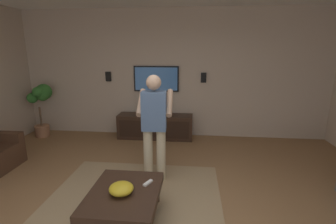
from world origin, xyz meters
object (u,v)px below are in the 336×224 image
at_px(vase_round, 164,111).
at_px(wall_speaker_left, 204,78).
at_px(coffee_table, 124,199).
at_px(tv, 156,79).
at_px(remote_white, 148,183).
at_px(person_standing, 154,122).
at_px(potted_plant_tall, 41,101).
at_px(media_console, 155,126).
at_px(bowl, 121,189).
at_px(wall_speaker_right, 108,76).

relative_size(vase_round, wall_speaker_left, 1.00).
distance_m(coffee_table, tv, 3.32).
xyz_separation_m(remote_white, wall_speaker_left, (2.97, -0.74, 0.97)).
height_order(person_standing, potted_plant_tall, person_standing).
distance_m(person_standing, vase_round, 1.86).
bearing_deg(potted_plant_tall, person_standing, -121.00).
xyz_separation_m(media_console, wall_speaker_left, (0.25, -1.08, 1.11)).
height_order(person_standing, wall_speaker_left, person_standing).
distance_m(tv, bowl, 3.31).
bearing_deg(wall_speaker_right, wall_speaker_left, -90.00).
bearing_deg(coffee_table, potted_plant_tall, 44.31).
bearing_deg(person_standing, media_console, 5.90).
bearing_deg(wall_speaker_left, wall_speaker_right, 90.00).
bearing_deg(potted_plant_tall, coffee_table, -135.69).
xyz_separation_m(tv, vase_round, (-0.27, -0.20, -0.68)).
bearing_deg(bowl, remote_white, -47.39).
relative_size(coffee_table, wall_speaker_right, 4.55).
bearing_deg(person_standing, remote_white, -179.39).
bearing_deg(vase_round, media_console, 82.51).
xyz_separation_m(potted_plant_tall, bowl, (-2.84, -2.71, -0.38)).
xyz_separation_m(media_console, remote_white, (-2.71, -0.33, 0.14)).
bearing_deg(tv, potted_plant_tall, -82.36).
height_order(vase_round, wall_speaker_right, wall_speaker_right).
height_order(media_console, wall_speaker_left, wall_speaker_left).
bearing_deg(tv, media_console, -0.00).
bearing_deg(remote_white, vase_round, -150.59).
relative_size(person_standing, vase_round, 7.45).
height_order(tv, remote_white, tv).
bearing_deg(coffee_table, vase_round, -2.28).
height_order(coffee_table, remote_white, remote_white).
bearing_deg(vase_round, person_standing, -177.44).
height_order(remote_white, wall_speaker_right, wall_speaker_right).
bearing_deg(coffee_table, wall_speaker_right, 21.16).
relative_size(bowl, wall_speaker_left, 1.26).
bearing_deg(media_console, potted_plant_tall, -87.55).
xyz_separation_m(coffee_table, person_standing, (1.04, -0.20, 0.64)).
height_order(wall_speaker_left, wall_speaker_right, wall_speaker_right).
distance_m(wall_speaker_left, wall_speaker_right, 2.21).
height_order(media_console, remote_white, media_console).
bearing_deg(wall_speaker_left, vase_round, 107.76).
bearing_deg(person_standing, tv, 4.93).
xyz_separation_m(media_console, vase_round, (-0.03, -0.20, 0.39)).
distance_m(person_standing, potted_plant_tall, 3.41).
relative_size(media_console, vase_round, 7.73).
bearing_deg(remote_white, tv, -146.96).
height_order(potted_plant_tall, remote_white, potted_plant_tall).
height_order(remote_white, wall_speaker_left, wall_speaker_left).
distance_m(tv, wall_speaker_right, 1.14).
distance_m(remote_white, vase_round, 2.70).
xyz_separation_m(media_console, potted_plant_tall, (-0.11, 2.64, 0.57)).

